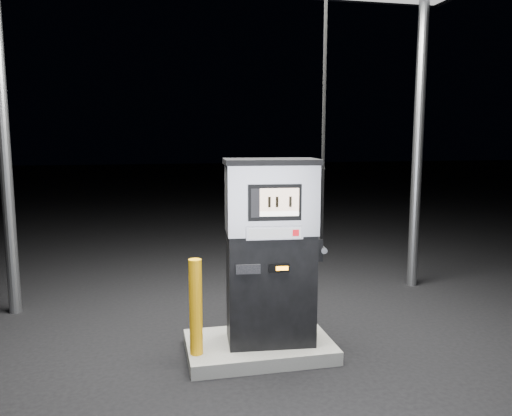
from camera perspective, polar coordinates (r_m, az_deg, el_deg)
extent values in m
plane|color=black|center=(5.81, 0.34, -16.24)|extent=(80.00, 80.00, 0.00)
cube|color=#63635E|center=(5.78, 0.34, -15.57)|extent=(1.60, 1.00, 0.15)
cylinder|color=gray|center=(7.40, -26.83, 6.12)|extent=(0.16, 0.16, 4.50)
cylinder|color=gray|center=(8.28, 18.00, 6.72)|extent=(0.16, 0.16, 4.50)
cube|color=black|center=(5.54, 1.64, -9.04)|extent=(0.98, 0.62, 1.23)
cube|color=#AAAAB1|center=(5.33, 1.68, 1.07)|extent=(1.00, 0.64, 0.74)
cube|color=black|center=(5.30, 1.70, 5.33)|extent=(1.04, 0.68, 0.06)
cube|color=black|center=(5.06, 2.17, 0.62)|extent=(0.55, 0.08, 0.37)
cube|color=beige|center=(5.04, 2.70, 0.94)|extent=(0.40, 0.04, 0.24)
cube|color=white|center=(5.06, 2.69, -0.66)|extent=(0.40, 0.04, 0.05)
cube|color=#AAAAB1|center=(5.11, 2.15, -2.87)|extent=(0.59, 0.08, 0.14)
cube|color=#A0A2A8|center=(5.09, 2.18, -2.91)|extent=(0.54, 0.05, 0.10)
cube|color=#B00B14|center=(5.13, 4.57, -2.85)|extent=(0.07, 0.01, 0.07)
cube|color=black|center=(5.20, 2.66, -6.88)|extent=(0.22, 0.04, 0.09)
cube|color=orange|center=(5.19, 3.01, -6.90)|extent=(0.13, 0.02, 0.04)
cube|color=black|center=(5.16, -0.90, -7.01)|extent=(0.26, 0.05, 0.10)
cube|color=black|center=(5.53, 6.95, -4.66)|extent=(0.11, 0.18, 0.25)
cylinder|color=gray|center=(5.55, 7.54, -4.64)|extent=(0.09, 0.22, 0.07)
cylinder|color=black|center=(5.37, 7.80, 12.52)|extent=(0.04, 0.04, 3.04)
cylinder|color=#F3A50D|center=(5.28, -6.90, -11.18)|extent=(0.17, 0.17, 1.01)
cylinder|color=#F3A50D|center=(5.78, 5.61, -9.70)|extent=(0.15, 0.15, 0.96)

